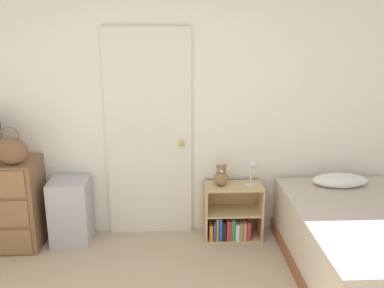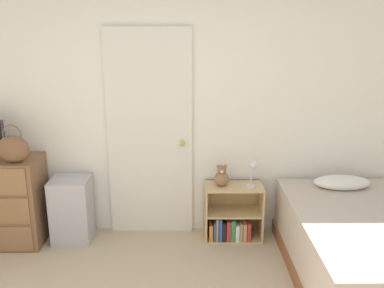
# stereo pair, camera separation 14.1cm
# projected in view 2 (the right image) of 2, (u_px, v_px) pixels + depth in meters

# --- Properties ---
(wall_back) EXTENTS (10.00, 0.06, 2.55)m
(wall_back) POSITION_uv_depth(u_px,v_px,m) (156.00, 109.00, 4.15)
(wall_back) COLOR white
(wall_back) RESTS_ON ground_plane
(door_closed) EXTENTS (0.83, 0.09, 2.05)m
(door_closed) POSITION_uv_depth(u_px,v_px,m) (150.00, 135.00, 4.17)
(door_closed) COLOR silver
(door_closed) RESTS_ON ground_plane
(handbag) EXTENTS (0.29, 0.14, 0.35)m
(handbag) POSITION_uv_depth(u_px,v_px,m) (13.00, 149.00, 3.84)
(handbag) COLOR brown
(handbag) RESTS_ON dresser
(storage_bin) EXTENTS (0.37, 0.35, 0.63)m
(storage_bin) POSITION_uv_depth(u_px,v_px,m) (72.00, 209.00, 4.20)
(storage_bin) COLOR #ADADB7
(storage_bin) RESTS_ON ground_plane
(bookshelf) EXTENTS (0.56, 0.31, 0.55)m
(bookshelf) POSITION_uv_depth(u_px,v_px,m) (232.00, 218.00, 4.25)
(bookshelf) COLOR tan
(bookshelf) RESTS_ON ground_plane
(teddy_bear) EXTENTS (0.14, 0.14, 0.22)m
(teddy_bear) POSITION_uv_depth(u_px,v_px,m) (222.00, 177.00, 4.13)
(teddy_bear) COLOR #8C6647
(teddy_bear) RESTS_ON bookshelf
(desk_lamp) EXTENTS (0.10, 0.10, 0.27)m
(desk_lamp) POSITION_uv_depth(u_px,v_px,m) (253.00, 168.00, 4.07)
(desk_lamp) COLOR silver
(desk_lamp) RESTS_ON bookshelf
(bed) EXTENTS (1.18, 1.84, 0.68)m
(bed) POSITION_uv_depth(u_px,v_px,m) (365.00, 249.00, 3.52)
(bed) COLOR brown
(bed) RESTS_ON ground_plane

